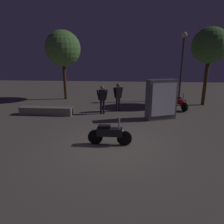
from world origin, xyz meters
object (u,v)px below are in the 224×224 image
at_px(person_rider_beside, 102,97).
at_px(person_bystander_far, 118,95).
at_px(streetlamp_near, 182,58).
at_px(motorcycle_red_parked_left, 179,102).
at_px(motorcycle_black_foreground, 110,134).
at_px(kiosk_billboard, 161,100).

xyz_separation_m(person_rider_beside, person_bystander_far, (0.87, 0.63, 0.04)).
distance_m(person_rider_beside, person_bystander_far, 1.07).
bearing_deg(streetlamp_near, motorcycle_red_parked_left, -103.28).
xyz_separation_m(motorcycle_black_foreground, person_rider_beside, (-0.82, 4.17, 0.55)).
xyz_separation_m(person_rider_beside, kiosk_billboard, (3.21, -0.73, 0.06)).
xyz_separation_m(motorcycle_black_foreground, motorcycle_red_parked_left, (3.84, 5.61, 0.00)).
distance_m(person_rider_beside, kiosk_billboard, 3.29).
bearing_deg(motorcycle_red_parked_left, streetlamp_near, 143.44).
bearing_deg(kiosk_billboard, motorcycle_black_foreground, 34.06).
distance_m(motorcycle_black_foreground, streetlamp_near, 9.75).
bearing_deg(kiosk_billboard, person_bystander_far, -51.29).
relative_size(motorcycle_red_parked_left, streetlamp_near, 0.32).
bearing_deg(motorcycle_red_parked_left, person_bystander_far, -101.15).
distance_m(motorcycle_black_foreground, kiosk_billboard, 4.23).
xyz_separation_m(motorcycle_black_foreground, kiosk_billboard, (2.39, 3.44, 0.61)).
relative_size(motorcycle_black_foreground, person_rider_beside, 1.00).
xyz_separation_m(motorcycle_black_foreground, streetlamp_near, (4.46, 8.25, 2.67)).
relative_size(motorcycle_red_parked_left, kiosk_billboard, 0.74).
distance_m(streetlamp_near, kiosk_billboard, 5.62).
height_order(motorcycle_black_foreground, streetlamp_near, streetlamp_near).
xyz_separation_m(person_rider_beside, streetlamp_near, (5.29, 4.08, 2.12)).
distance_m(person_bystander_far, kiosk_billboard, 2.70).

